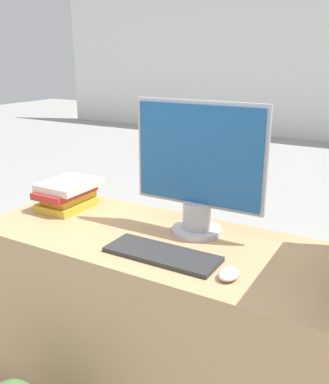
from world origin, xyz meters
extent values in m
cube|color=tan|center=(0.00, 0.29, 0.38)|extent=(1.41, 0.58, 0.76)
cylinder|color=#B7B7BC|center=(0.12, 0.40, 0.77)|extent=(0.19, 0.19, 0.02)
cylinder|color=#B7B7BC|center=(0.12, 0.40, 0.83)|extent=(0.11, 0.11, 0.11)
cube|color=#B7B7BC|center=(0.12, 0.41, 1.07)|extent=(0.52, 0.01, 0.39)
cube|color=#1E5693|center=(0.12, 0.40, 1.07)|extent=(0.49, 0.02, 0.37)
cube|color=#2D2D2D|center=(0.11, 0.16, 0.77)|extent=(0.40, 0.15, 0.02)
ellipsoid|color=silver|center=(0.36, 0.13, 0.78)|extent=(0.06, 0.09, 0.03)
cube|color=gold|center=(-0.51, 0.36, 0.78)|extent=(0.18, 0.23, 0.03)
cube|color=gold|center=(-0.51, 0.38, 0.81)|extent=(0.14, 0.22, 0.03)
cube|color=#B72D28|center=(-0.52, 0.37, 0.84)|extent=(0.16, 0.26, 0.03)
cube|color=silver|center=(-0.50, 0.38, 0.87)|extent=(0.20, 0.24, 0.03)
camera|label=1|loc=(0.78, -0.99, 1.42)|focal=40.00mm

